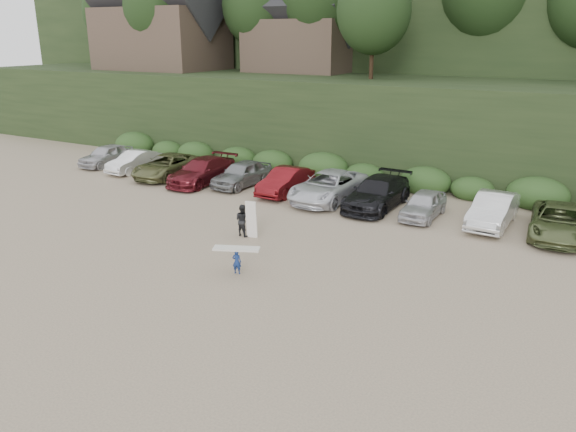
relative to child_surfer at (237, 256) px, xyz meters
The scene contains 5 objects.
ground 1.94m from the child_surfer, 27.79° to the left, with size 120.00×120.00×0.00m, color tan.
hillside_backdrop 38.25m from the child_surfer, 87.94° to the left, with size 90.00×41.50×28.00m.
parked_cars 10.88m from the child_surfer, 94.92° to the left, with size 36.70×6.14×1.63m.
child_surfer is the anchor object (origin of this frame).
adult_surfer 4.31m from the child_surfer, 120.32° to the left, with size 1.23×0.67×1.78m.
Camera 1 is at (10.06, -17.45, 8.94)m, focal length 35.00 mm.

